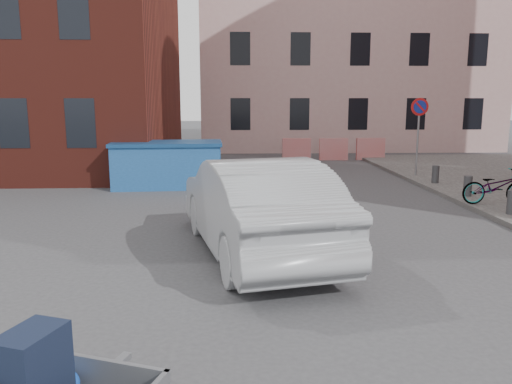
{
  "coord_description": "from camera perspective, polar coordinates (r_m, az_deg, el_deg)",
  "views": [
    {
      "loc": [
        -0.34,
        -7.48,
        2.68
      ],
      "look_at": [
        0.04,
        1.12,
        1.1
      ],
      "focal_mm": 35.0,
      "sensor_mm": 36.0,
      "label": 1
    }
  ],
  "objects": [
    {
      "name": "ground",
      "position": [
        7.96,
        0.09,
        -9.3
      ],
      "size": [
        120.0,
        120.0,
        0.0
      ],
      "primitive_type": "plane",
      "color": "#38383A",
      "rests_on": "ground"
    },
    {
      "name": "building_pink",
      "position": [
        30.46,
        10.03,
        18.42
      ],
      "size": [
        16.0,
        8.0,
        14.0
      ],
      "primitive_type": "cube",
      "color": "#C99D9B",
      "rests_on": "ground"
    },
    {
      "name": "no_parking_sign",
      "position": [
        18.13,
        18.12,
        7.79
      ],
      "size": [
        0.6,
        0.09,
        2.65
      ],
      "color": "gray",
      "rests_on": "sidewalk"
    },
    {
      "name": "bollards",
      "position": [
        12.8,
        27.23,
        -1.05
      ],
      "size": [
        0.22,
        9.02,
        0.55
      ],
      "color": "#3A3A3D",
      "rests_on": "sidewalk"
    },
    {
      "name": "barriers",
      "position": [
        23.04,
        8.88,
        4.86
      ],
      "size": [
        4.7,
        0.18,
        1.0
      ],
      "color": "red",
      "rests_on": "ground"
    },
    {
      "name": "dumpster",
      "position": [
        15.9,
        -10.07,
        3.15
      ],
      "size": [
        3.48,
        1.94,
        1.42
      ],
      "rotation": [
        0.0,
        0.0,
        0.06
      ],
      "color": "#21579D",
      "rests_on": "ground"
    },
    {
      "name": "silver_car",
      "position": [
        8.79,
        -0.06,
        -1.59
      ],
      "size": [
        2.94,
        5.46,
        1.71
      ],
      "primitive_type": "imported",
      "rotation": [
        0.0,
        0.0,
        3.37
      ],
      "color": "#999CA0",
      "rests_on": "ground"
    },
    {
      "name": "bicycle",
      "position": [
        13.84,
        25.71,
        0.56
      ],
      "size": [
        1.69,
        0.62,
        0.88
      ],
      "primitive_type": "imported",
      "rotation": [
        0.0,
        0.0,
        1.55
      ],
      "color": "black",
      "rests_on": "sidewalk"
    }
  ]
}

